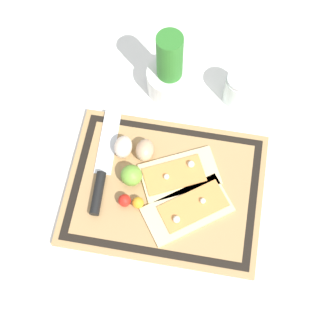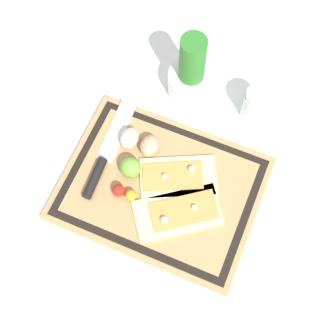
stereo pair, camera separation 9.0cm
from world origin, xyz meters
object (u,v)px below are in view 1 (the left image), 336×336
pizza_slice_near (189,209)px  egg_brown (145,150)px  knife (101,178)px  egg_pink (123,147)px  cherry_tomato_yellow (138,203)px  herb_pot (170,73)px  lime (131,175)px  cherry_tomato_red (125,200)px  pizza_slice_far (179,174)px  sauce_jar (239,90)px

pizza_slice_near → egg_brown: egg_brown is taller
knife → egg_pink: egg_pink is taller
knife → egg_brown: size_ratio=4.95×
cherry_tomato_yellow → herb_pot: 0.32m
lime → cherry_tomato_yellow: size_ratio=1.87×
herb_pot → cherry_tomato_red: bearing=-98.3°
pizza_slice_near → knife: size_ratio=0.79×
lime → cherry_tomato_red: bearing=-94.6°
cherry_tomato_red → herb_pot: (0.05, 0.32, 0.04)m
egg_pink → lime: lime is taller
egg_brown → pizza_slice_far: bearing=-24.9°
pizza_slice_near → sauce_jar: 0.32m
cherry_tomato_red → herb_pot: bearing=81.7°
egg_pink → herb_pot: (0.08, 0.20, 0.03)m
cherry_tomato_yellow → herb_pot: (0.02, 0.32, 0.04)m
lime → herb_pot: (0.04, 0.26, 0.03)m
pizza_slice_near → knife: bearing=169.4°
knife → sauce_jar: sauce_jar is taller
cherry_tomato_yellow → herb_pot: herb_pot is taller
pizza_slice_far → egg_pink: size_ratio=3.71×
pizza_slice_far → cherry_tomato_yellow: bearing=-132.3°
egg_pink → cherry_tomato_red: 0.13m
egg_pink → cherry_tomato_red: egg_pink is taller
pizza_slice_near → cherry_tomato_red: bearing=-177.1°
egg_brown → knife: bearing=-137.7°
pizza_slice_far → sauce_jar: size_ratio=2.24×
lime → cherry_tomato_yellow: bearing=-65.7°
egg_brown → cherry_tomato_red: (-0.02, -0.13, -0.01)m
cherry_tomato_red → pizza_slice_far: bearing=38.4°
lime → herb_pot: size_ratio=0.25×
cherry_tomato_yellow → egg_pink: bearing=115.3°
pizza_slice_far → cherry_tomato_red: cherry_tomato_red is taller
pizza_slice_near → knife: (-0.21, 0.04, 0.00)m
knife → egg_brown: 0.12m
cherry_tomato_yellow → sauce_jar: bearing=59.9°
knife → sauce_jar: size_ratio=2.99×
pizza_slice_near → cherry_tomato_yellow: (-0.11, -0.01, 0.01)m
egg_pink → sauce_jar: bearing=38.8°
pizza_slice_near → pizza_slice_far: (-0.04, 0.08, 0.00)m
cherry_tomato_red → egg_pink: bearing=102.9°
egg_brown → sauce_jar: bearing=45.3°
pizza_slice_near → lime: size_ratio=4.33×
herb_pot → sauce_jar: size_ratio=2.23×
lime → sauce_jar: sauce_jar is taller
pizza_slice_near → cherry_tomato_red: (-0.14, -0.01, 0.01)m
egg_brown → sauce_jar: (0.20, 0.20, 0.00)m
herb_pot → cherry_tomato_yellow: bearing=-92.9°
egg_brown → sauce_jar: 0.28m
lime → cherry_tomato_red: size_ratio=1.69×
lime → sauce_jar: bearing=51.2°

